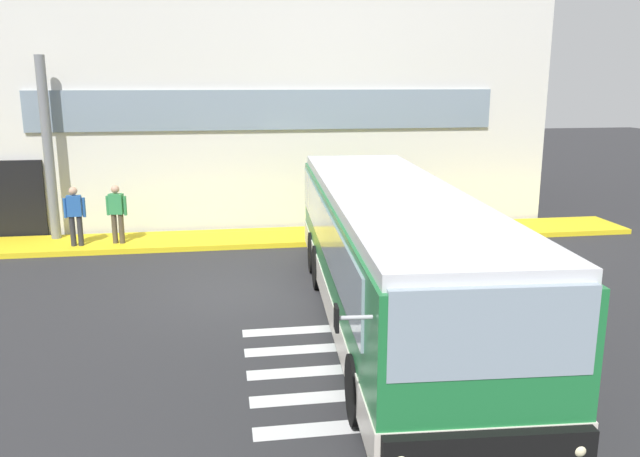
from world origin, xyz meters
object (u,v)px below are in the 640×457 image
bus_main_foreground (391,258)px  passenger_near_column (75,213)px  entry_support_column (48,149)px  passenger_by_doorway (117,211)px

bus_main_foreground → passenger_near_column: 9.87m
entry_support_column → passenger_by_doorway: size_ratio=3.12×
passenger_by_doorway → bus_main_foreground: bearing=-47.9°
entry_support_column → passenger_by_doorway: entry_support_column is taller
bus_main_foreground → passenger_near_column: (-7.26, 6.68, -0.26)m
passenger_near_column → passenger_by_doorway: 1.11m
passenger_by_doorway → entry_support_column: bearing=155.0°
entry_support_column → passenger_near_column: size_ratio=3.12×
entry_support_column → passenger_by_doorway: bearing=-25.0°
bus_main_foreground → passenger_by_doorway: (-6.15, 6.81, -0.26)m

